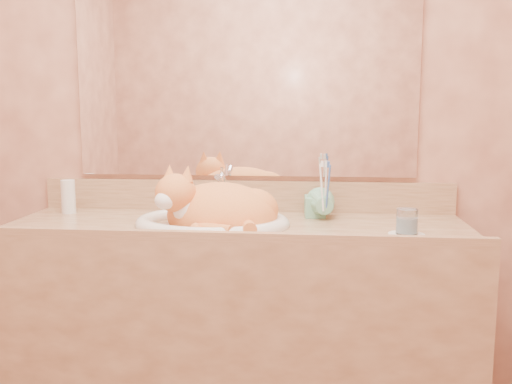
# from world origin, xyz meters

# --- Properties ---
(wall_back) EXTENTS (2.40, 0.02, 2.50)m
(wall_back) POSITION_xyz_m (0.00, 1.00, 1.25)
(wall_back) COLOR #975944
(wall_back) RESTS_ON ground
(vanity_counter) EXTENTS (1.60, 0.55, 0.85)m
(vanity_counter) POSITION_xyz_m (0.00, 0.72, 0.42)
(vanity_counter) COLOR brown
(vanity_counter) RESTS_ON floor
(mirror) EXTENTS (1.30, 0.02, 0.80)m
(mirror) POSITION_xyz_m (0.00, 0.99, 1.39)
(mirror) COLOR white
(mirror) RESTS_ON wall_back
(sink_basin) EXTENTS (0.59, 0.52, 0.16)m
(sink_basin) POSITION_xyz_m (-0.08, 0.70, 0.93)
(sink_basin) COLOR white
(sink_basin) RESTS_ON vanity_counter
(faucet) EXTENTS (0.06, 0.12, 0.17)m
(faucet) POSITION_xyz_m (-0.08, 0.91, 0.93)
(faucet) COLOR white
(faucet) RESTS_ON vanity_counter
(cat) EXTENTS (0.48, 0.44, 0.22)m
(cat) POSITION_xyz_m (-0.07, 0.70, 0.91)
(cat) COLOR orange
(cat) RESTS_ON sink_basin
(soap_dispenser) EXTENTS (0.08, 0.08, 0.17)m
(soap_dispenser) POSITION_xyz_m (0.28, 0.85, 0.93)
(soap_dispenser) COLOR #6DAF8C
(soap_dispenser) RESTS_ON vanity_counter
(toothbrush_cup) EXTENTS (0.13, 0.13, 0.10)m
(toothbrush_cup) POSITION_xyz_m (0.31, 0.81, 0.90)
(toothbrush_cup) COLOR #6DAF8C
(toothbrush_cup) RESTS_ON vanity_counter
(toothbrushes) EXTENTS (0.04, 0.04, 0.22)m
(toothbrushes) POSITION_xyz_m (0.31, 0.81, 0.98)
(toothbrushes) COLOR silver
(toothbrushes) RESTS_ON toothbrush_cup
(saucer) EXTENTS (0.11, 0.11, 0.01)m
(saucer) POSITION_xyz_m (0.56, 0.59, 0.85)
(saucer) COLOR white
(saucer) RESTS_ON vanity_counter
(water_glass) EXTENTS (0.07, 0.07, 0.08)m
(water_glass) POSITION_xyz_m (0.56, 0.59, 0.90)
(water_glass) COLOR white
(water_glass) RESTS_ON saucer
(lotion_bottle) EXTENTS (0.05, 0.05, 0.13)m
(lotion_bottle) POSITION_xyz_m (-0.67, 0.88, 0.91)
(lotion_bottle) COLOR silver
(lotion_bottle) RESTS_ON vanity_counter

